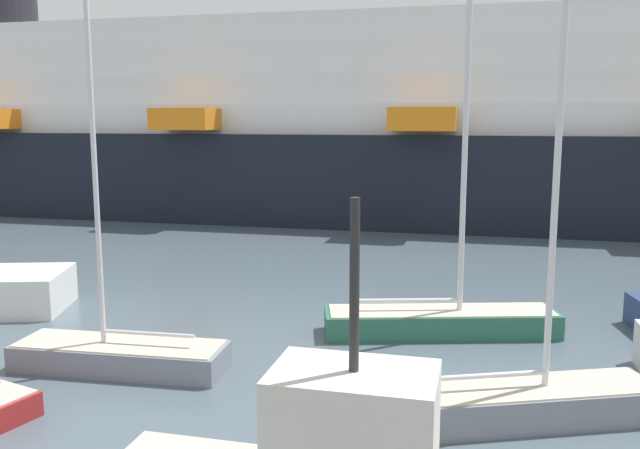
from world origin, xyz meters
TOP-DOWN VIEW (x-y plane):
  - sailboat_1 at (6.50, 5.79)m, footprint 6.49×3.64m
  - sailboat_2 at (4.57, 11.74)m, footprint 7.60×3.24m
  - sailboat_4 at (-4.10, 7.00)m, footprint 5.89×1.77m
  - cruise_ship at (-11.46, 38.97)m, footprint 107.15×21.23m

SIDE VIEW (x-z plane):
  - sailboat_4 at x=-4.10m, z-range -5.36..6.44m
  - sailboat_2 at x=4.57m, z-range -5.10..6.28m
  - sailboat_1 at x=6.50m, z-range -5.66..6.87m
  - cruise_ship at x=-11.46m, z-range -3.38..15.47m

